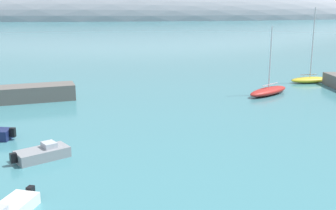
{
  "coord_description": "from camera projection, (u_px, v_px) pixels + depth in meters",
  "views": [
    {
      "loc": [
        -7.32,
        -13.3,
        11.65
      ],
      "look_at": [
        -3.35,
        27.26,
        1.51
      ],
      "focal_mm": 46.09,
      "sensor_mm": 36.0,
      "label": 1
    }
  ],
  "objects": [
    {
      "name": "distant_ridge",
      "position": [
        126.0,
        19.0,
        248.62
      ],
      "size": [
        305.97,
        62.9,
        42.8
      ],
      "primitive_type": "ellipsoid",
      "color": "#999EA8",
      "rests_on": "ground"
    },
    {
      "name": "sailboat_red_near_shore",
      "position": [
        268.0,
        91.0,
        53.26
      ],
      "size": [
        6.79,
        5.88,
        8.39
      ],
      "rotation": [
        0.0,
        0.0,
        3.8
      ],
      "color": "red",
      "rests_on": "water"
    },
    {
      "name": "sailboat_yellow_mid_mooring",
      "position": [
        310.0,
        79.0,
        60.85
      ],
      "size": [
        5.87,
        2.7,
        10.43
      ],
      "rotation": [
        0.0,
        0.0,
        0.13
      ],
      "color": "yellow",
      "rests_on": "water"
    },
    {
      "name": "motorboat_grey_outer",
      "position": [
        42.0,
        153.0,
        31.99
      ],
      "size": [
        4.18,
        3.59,
        1.18
      ],
      "rotation": [
        0.0,
        0.0,
        0.57
      ],
      "color": "gray",
      "rests_on": "water"
    }
  ]
}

